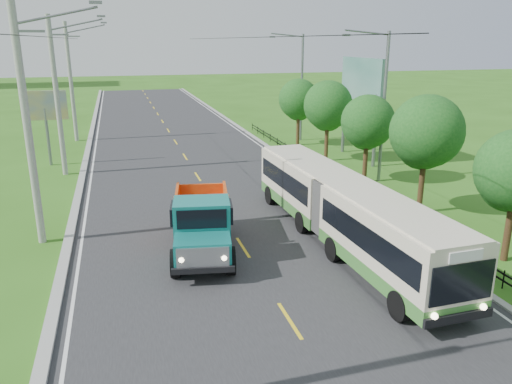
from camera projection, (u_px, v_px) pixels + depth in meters
name	position (u px, v px, depth m)	size (l,w,h in m)	color
ground	(290.00, 321.00, 15.68)	(240.00, 240.00, 0.00)	#2E6217
road	(193.00, 169.00, 34.11)	(14.00, 120.00, 0.02)	#28282B
curb_left	(82.00, 176.00, 32.24)	(0.40, 120.00, 0.15)	#9E9E99
curb_right	(292.00, 162.00, 35.93)	(0.30, 120.00, 0.10)	#9E9E99
edge_line_left	(91.00, 176.00, 32.39)	(0.12, 120.00, 0.00)	silver
edge_line_right	(285.00, 163.00, 35.81)	(0.12, 120.00, 0.00)	silver
centre_dash	(290.00, 320.00, 15.67)	(0.12, 2.20, 0.00)	yellow
railing_right	(338.00, 179.00, 30.55)	(0.04, 40.00, 0.60)	black
pole_near	(28.00, 126.00, 20.37)	(3.51, 0.32, 10.00)	gray
pole_mid	(57.00, 96.00, 31.43)	(3.51, 0.32, 10.00)	gray
pole_far	(71.00, 82.00, 42.49)	(3.51, 0.32, 10.00)	gray
tree_third	(426.00, 135.00, 24.55)	(3.60, 3.62, 6.00)	#382314
tree_fourth	(367.00, 124.00, 30.20)	(3.24, 3.31, 5.40)	#382314
tree_fifth	(328.00, 108.00, 35.65)	(3.48, 3.52, 5.80)	#382314
tree_back	(299.00, 101.00, 41.24)	(3.30, 3.36, 5.50)	#382314
streetlight_mid	(382.00, 102.00, 29.89)	(3.02, 0.20, 9.07)	slate
streetlight_far	(300.00, 84.00, 42.79)	(3.02, 0.20, 9.07)	slate
planter_near	(421.00, 223.00, 23.33)	(0.64, 0.64, 0.67)	silver
planter_mid	(346.00, 179.00, 30.71)	(0.64, 0.64, 0.67)	silver
planter_far	(301.00, 152.00, 38.08)	(0.64, 0.64, 0.67)	silver
billboard_left	(45.00, 110.00, 34.23)	(3.00, 0.20, 5.20)	slate
billboard_right	(361.00, 86.00, 35.72)	(0.24, 6.00, 7.30)	slate
bus	(343.00, 207.00, 21.05)	(2.94, 14.86, 2.85)	#3C7D32
dump_truck	(202.00, 220.00, 20.33)	(3.22, 6.34, 2.55)	#137571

